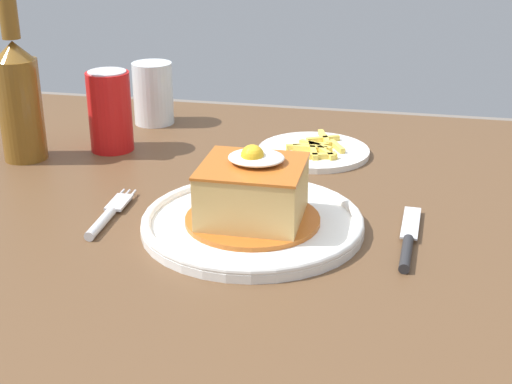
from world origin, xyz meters
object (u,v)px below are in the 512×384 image
main_plate (253,222)px  soda_can (110,111)px  fork (107,216)px  knife (408,244)px  side_plate_fries (314,151)px  beer_bottle_amber (19,94)px  drinking_glass (153,97)px

main_plate → soda_can: soda_can is taller
fork → knife: (0.36, -0.00, 0.00)m
fork → soda_can: bearing=110.5°
soda_can → side_plate_fries: soda_can is taller
fork → soda_can: size_ratio=1.14×
fork → side_plate_fries: 0.36m
fork → beer_bottle_amber: bearing=137.9°
soda_can → drinking_glass: (0.02, 0.15, -0.02)m
main_plate → drinking_glass: size_ratio=2.53×
beer_bottle_amber → soda_can: bearing=29.9°
knife → beer_bottle_amber: beer_bottle_amber is taller
main_plate → side_plate_fries: bearing=82.4°
soda_can → drinking_glass: soda_can is taller
knife → side_plate_fries: size_ratio=0.97×
fork → beer_bottle_amber: (-0.21, 0.19, 0.09)m
fork → knife: size_ratio=0.85×
beer_bottle_amber → side_plate_fries: size_ratio=1.56×
main_plate → fork: 0.18m
knife → soda_can: 0.52m
soda_can → beer_bottle_amber: size_ratio=0.47×
knife → soda_can: size_ratio=1.34×
soda_can → main_plate: bearing=-40.9°
beer_bottle_amber → main_plate: bearing=-24.1°
main_plate → fork: size_ratio=1.88×
knife → side_plate_fries: bearing=116.4°
main_plate → side_plate_fries: (0.04, 0.28, -0.00)m
main_plate → knife: main_plate is taller
soda_can → beer_bottle_amber: beer_bottle_amber is taller
main_plate → knife: bearing=-4.7°
beer_bottle_amber → side_plate_fries: (0.42, 0.11, -0.09)m
fork → drinking_glass: 0.41m
beer_bottle_amber → drinking_glass: 0.25m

